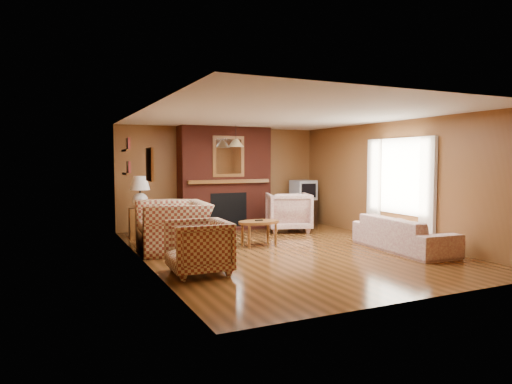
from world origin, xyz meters
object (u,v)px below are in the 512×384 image
table_lamp (140,190)px  crt_tv (303,190)px  side_table (141,223)px  plaid_loveseat (173,226)px  floral_armchair (288,212)px  tv_stand (303,212)px  fireplace (225,178)px  plaid_armchair (198,247)px  coffee_table (259,224)px  floral_sofa (403,234)px

table_lamp → crt_tv: table_lamp is taller
side_table → crt_tv: 4.20m
plaid_loveseat → table_lamp: size_ratio=1.99×
floral_armchair → crt_tv: (0.93, 0.90, 0.42)m
table_lamp → tv_stand: table_lamp is taller
fireplace → plaid_armchair: (-1.95, -3.99, -0.80)m
coffee_table → tv_stand: 3.21m
fireplace → plaid_armchair: fireplace is taller
coffee_table → floral_sofa: bearing=-34.9°
plaid_loveseat → coffee_table: plaid_loveseat is taller
side_table → coffee_table: bearing=-45.6°
floral_sofa → crt_tv: size_ratio=3.75×
floral_sofa → coffee_table: bearing=59.1°
plaid_loveseat → floral_sofa: size_ratio=0.66×
floral_sofa → coffee_table: 2.62m
plaid_armchair → table_lamp: table_lamp is taller
coffee_table → side_table: bearing=134.4°
floral_armchair → floral_sofa: bearing=124.5°
fireplace → floral_armchair: (1.12, -1.09, -0.74)m
fireplace → crt_tv: fireplace is taller
plaid_armchair → side_table: (-0.15, 3.46, -0.08)m
floral_armchair → tv_stand: 1.31m
plaid_loveseat → plaid_armchair: 1.78m
plaid_loveseat → floral_armchair: bearing=115.1°
floral_sofa → table_lamp: 5.28m
plaid_loveseat → table_lamp: bearing=-167.2°
floral_armchair → crt_tv: size_ratio=1.77×
table_lamp → coffee_table: bearing=-45.6°
plaid_loveseat → side_table: (-0.25, 1.68, -0.13)m
plaid_loveseat → floral_sofa: (3.75, -1.70, -0.14)m
plaid_armchair → floral_armchair: (3.07, 2.90, 0.06)m
table_lamp → crt_tv: (4.15, 0.34, -0.13)m
floral_sofa → plaid_armchair: bearing=95.1°
coffee_table → crt_tv: 3.24m
plaid_loveseat → coffee_table: (1.60, -0.20, -0.03)m
coffee_table → table_lamp: table_lamp is taller
table_lamp → crt_tv: bearing=4.7°
fireplace → side_table: 2.34m
fireplace → floral_sofa: fireplace is taller
plaid_armchair → coffee_table: (1.70, 1.58, 0.02)m
side_table → tv_stand: bearing=4.8°
floral_armchair → side_table: floral_armchair is taller
side_table → tv_stand: tv_stand is taller
fireplace → side_table: size_ratio=3.95×
floral_armchair → crt_tv: crt_tv is taller
crt_tv → tv_stand: bearing=90.0°
coffee_table → crt_tv: crt_tv is taller
plaid_armchair → floral_sofa: plaid_armchair is taller
plaid_armchair → plaid_loveseat: bearing=179.1°
floral_sofa → tv_stand: tv_stand is taller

